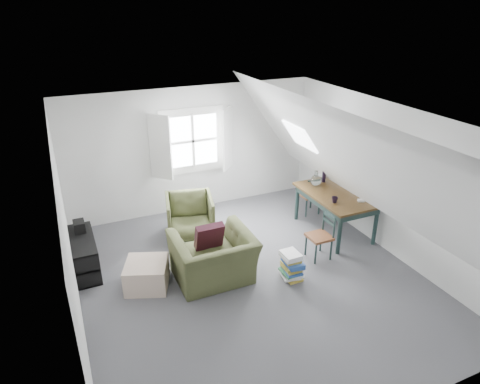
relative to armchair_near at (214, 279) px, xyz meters
name	(u,v)px	position (x,y,z in m)	size (l,w,h in m)	color
floor	(251,278)	(0.54, -0.22, 0.00)	(5.50, 5.50, 0.00)	#4F4F54
ceiling	(253,122)	(0.54, -0.22, 2.50)	(5.50, 5.50, 0.00)	white
wall_back	(193,150)	(0.54, 2.53, 1.25)	(5.00, 5.00, 0.00)	silver
wall_front	(383,329)	(0.54, -2.97, 1.25)	(5.00, 5.00, 0.00)	silver
wall_left	(68,243)	(-1.96, -0.22, 1.25)	(5.50, 5.50, 0.00)	silver
wall_right	(388,179)	(3.04, -0.22, 1.25)	(5.50, 5.50, 0.00)	silver
slope_left	(141,191)	(-1.01, -0.22, 1.78)	(5.50, 5.50, 0.00)	white
slope_right	(344,157)	(2.09, -0.22, 1.78)	(5.50, 5.50, 0.00)	white
dormer_window	(193,141)	(0.54, 2.46, 1.45)	(1.71, 0.35, 1.30)	white
skylight	(300,136)	(2.09, 1.08, 1.75)	(0.55, 0.75, 0.04)	white
armchair_near	(214,279)	(0.00, 0.00, 0.00)	(1.18, 1.03, 0.77)	#424828
armchair_far	(191,235)	(0.10, 1.45, 0.00)	(0.82, 0.85, 0.77)	#424828
throw_pillow	(209,236)	(0.00, 0.15, 0.68)	(0.43, 0.12, 0.43)	#330E1A
ottoman	(147,275)	(-0.98, 0.25, 0.20)	(0.61, 0.61, 0.41)	#C1A691
dining_table	(336,199)	(2.58, 0.52, 0.67)	(0.92, 1.54, 0.77)	#36240F
demijohn	(316,180)	(2.43, 0.97, 0.89)	(0.21, 0.21, 0.29)	silver
vase_twigs	(324,176)	(2.68, 1.07, 0.90)	(0.07, 0.08, 0.57)	black
cup	(334,203)	(2.33, 0.22, 0.77)	(0.11, 0.11, 0.10)	black
paper_box	(361,200)	(2.78, 0.07, 0.79)	(0.11, 0.07, 0.04)	white
dining_chair_far	(310,194)	(2.57, 1.32, 0.41)	(0.37, 0.37, 0.80)	brown
dining_chair_near	(321,236)	(1.85, -0.13, 0.41)	(0.37, 0.37, 0.79)	brown
media_shelf	(85,256)	(-1.78, 1.05, 0.26)	(0.37, 1.10, 0.57)	black
electronics_box	(79,227)	(-1.78, 1.34, 0.65)	(0.17, 0.24, 0.19)	black
magazine_stack	(292,266)	(1.11, -0.46, 0.22)	(0.33, 0.40, 0.45)	#B29933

